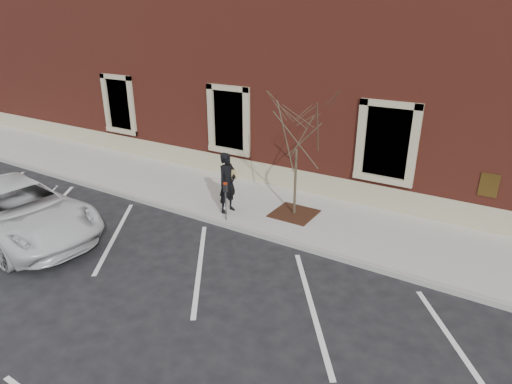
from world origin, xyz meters
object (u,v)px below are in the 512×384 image
Objects in this scene: parking_meter at (225,194)px; white_truck at (18,211)px; man at (227,183)px; sapling at (297,130)px.

parking_meter is 6.06m from white_truck.
parking_meter is (0.33, -0.58, -0.12)m from man.
man reaches higher than white_truck.
sapling is (1.60, 1.52, 1.88)m from parking_meter.
parking_meter is 2.90m from sapling.
man is at bearing -154.13° from sapling.
sapling reaches higher than parking_meter.
white_truck is at bearing -117.86° from parking_meter.
white_truck is (-6.34, -5.28, -2.10)m from sapling.
sapling is (1.93, 0.94, 1.76)m from man.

